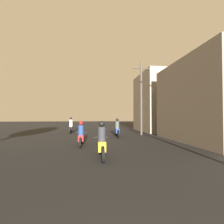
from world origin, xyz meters
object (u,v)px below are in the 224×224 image
Objects in this scene: motorcycle_yellow at (102,143)px; motorcycle_red at (81,136)px; motorcycle_black at (71,127)px; building_right_near at (220,101)px; utility_pole_far at (141,97)px; motorcycle_blue at (117,129)px; building_right_far at (163,103)px.

motorcycle_yellow is 3.25m from motorcycle_red.
motorcycle_black is 13.08m from building_right_near.
utility_pole_far reaches higher than building_right_near.
motorcycle_red is at bearing -134.13° from utility_pole_far.
motorcycle_red is 4.76m from motorcycle_blue.
motorcycle_yellow is 11.29m from motorcycle_black.
utility_pole_far reaches higher than building_right_far.
motorcycle_blue is 7.60m from building_right_near.
motorcycle_blue is (2.70, 3.92, 0.03)m from motorcycle_red.
utility_pole_far is at bearing 130.88° from building_right_near.
building_right_far is (8.88, 9.19, 2.70)m from motorcycle_red.
motorcycle_yellow is at bearing -155.78° from building_right_near.
motorcycle_red is at bearing 115.97° from motorcycle_yellow.
motorcycle_yellow is 0.26× the size of building_right_near.
utility_pole_far reaches higher than motorcycle_black.
motorcycle_blue is 0.25× the size of building_right_near.
motorcycle_red is 0.31× the size of building_right_far.
building_right_near is 6.26m from utility_pole_far.
motorcycle_blue is at bearing -150.53° from utility_pole_far.
motorcycle_red is at bearing -77.89° from motorcycle_black.
building_right_far is at bearing 46.07° from utility_pole_far.
motorcycle_black reaches higher than motorcycle_red.
motorcycle_black is (-2.42, 11.03, 0.03)m from motorcycle_yellow.
motorcycle_yellow is 0.31× the size of utility_pole_far.
utility_pole_far is at bearing 71.87° from motorcycle_yellow.
building_right_far is (10.31, 1.25, 2.65)m from motorcycle_black.
building_right_near is 8.60m from building_right_far.
motorcycle_black is 0.30× the size of utility_pole_far.
building_right_near is at bearing 32.41° from motorcycle_yellow.
motorcycle_yellow is 7.22m from motorcycle_blue.
building_right_far is (-0.33, 8.58, 0.57)m from building_right_near.
motorcycle_yellow is 0.98× the size of motorcycle_red.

